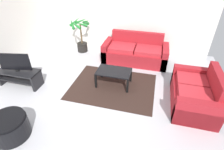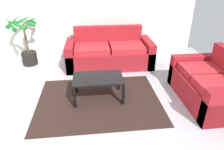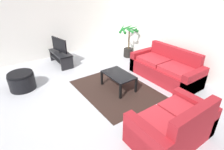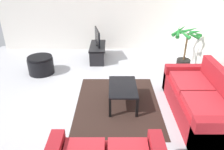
{
  "view_description": "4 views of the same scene",
  "coord_description": "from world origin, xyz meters",
  "views": [
    {
      "loc": [
        1.24,
        -2.86,
        2.82
      ],
      "look_at": [
        0.34,
        0.53,
        0.5
      ],
      "focal_mm": 27.74,
      "sensor_mm": 36.0,
      "label": 1
    },
    {
      "loc": [
        0.21,
        -2.35,
        2.12
      ],
      "look_at": [
        0.56,
        0.86,
        0.44
      ],
      "focal_mm": 32.54,
      "sensor_mm": 36.0,
      "label": 2
    },
    {
      "loc": [
        3.62,
        -1.73,
        2.57
      ],
      "look_at": [
        0.49,
        0.5,
        0.58
      ],
      "focal_mm": 28.96,
      "sensor_mm": 36.0,
      "label": 3
    },
    {
      "loc": [
        4.08,
        0.61,
        2.6
      ],
      "look_at": [
        0.24,
        0.62,
        0.64
      ],
      "focal_mm": 34.91,
      "sensor_mm": 36.0,
      "label": 4
    }
  ],
  "objects": [
    {
      "name": "couch_loveseat",
      "position": [
        2.28,
        0.54,
        0.3
      ],
      "size": [
        0.9,
        1.48,
        0.9
      ],
      "color": "maroon",
      "rests_on": "ground"
    },
    {
      "name": "tv_stand",
      "position": [
        -2.11,
        0.19,
        0.29
      ],
      "size": [
        1.1,
        0.45,
        0.44
      ],
      "color": "black",
      "rests_on": "ground"
    },
    {
      "name": "ground_plane",
      "position": [
        0.0,
        0.0,
        0.0
      ],
      "size": [
        6.6,
        6.6,
        0.0
      ],
      "primitive_type": "plane",
      "color": "#B2B2B7"
    },
    {
      "name": "area_rug",
      "position": [
        0.31,
        0.73,
        0.0
      ],
      "size": [
        2.2,
        1.7,
        0.01
      ],
      "primitive_type": "cube",
      "color": "black",
      "rests_on": "ground"
    },
    {
      "name": "couch_main",
      "position": [
        0.66,
        2.28,
        0.3
      ],
      "size": [
        2.05,
        0.9,
        0.9
      ],
      "color": "maroon",
      "rests_on": "ground"
    },
    {
      "name": "tv",
      "position": [
        -2.11,
        0.19,
        0.7
      ],
      "size": [
        0.79,
        0.2,
        0.49
      ],
      "color": "black",
      "rests_on": "tv_stand"
    },
    {
      "name": "coffee_table",
      "position": [
        0.31,
        0.83,
        0.37
      ],
      "size": [
        0.89,
        0.56,
        0.43
      ],
      "color": "black",
      "rests_on": "ground"
    },
    {
      "name": "ottoman",
      "position": [
        -1.16,
        -1.27,
        0.23
      ],
      "size": [
        0.66,
        0.66,
        0.46
      ],
      "color": "black",
      "rests_on": "ground"
    },
    {
      "name": "potted_palm",
      "position": [
        -1.33,
        2.55,
        0.56
      ],
      "size": [
        0.78,
        0.78,
        1.2
      ],
      "color": "black",
      "rests_on": "ground"
    },
    {
      "name": "wall_back",
      "position": [
        0.0,
        3.0,
        1.35
      ],
      "size": [
        6.0,
        0.06,
        2.7
      ],
      "primitive_type": "cube",
      "color": "silver",
      "rests_on": "ground"
    }
  ]
}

